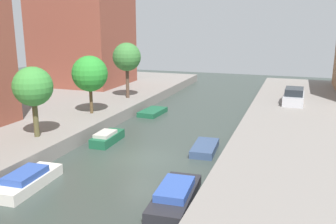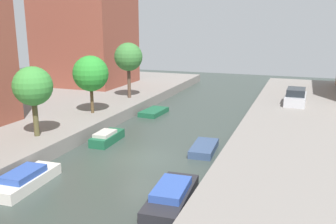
# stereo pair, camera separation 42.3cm
# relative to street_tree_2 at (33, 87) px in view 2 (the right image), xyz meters

# --- Properties ---
(ground_plane) EXTENTS (84.00, 84.00, 0.00)m
(ground_plane) POSITION_rel_street_tree_2_xyz_m (7.10, 0.87, -4.30)
(ground_plane) COLOR #333D38
(street_tree_2) EXTENTS (2.54, 2.54, 4.60)m
(street_tree_2) POSITION_rel_street_tree_2_xyz_m (0.00, 0.00, 0.00)
(street_tree_2) COLOR #4E492B
(street_tree_2) RESTS_ON quay_left
(street_tree_3) EXTENTS (2.91, 2.91, 4.75)m
(street_tree_3) POSITION_rel_street_tree_2_xyz_m (0.00, 6.83, -0.01)
(street_tree_3) COLOR brown
(street_tree_3) RESTS_ON quay_left
(street_tree_4) EXTENTS (2.78, 2.78, 5.47)m
(street_tree_4) POSITION_rel_street_tree_2_xyz_m (0.00, 13.74, 0.74)
(street_tree_4) COLOR brown
(street_tree_4) RESTS_ON quay_left
(parked_car) EXTENTS (1.91, 4.57, 1.47)m
(parked_car) POSITION_rel_street_tree_2_xyz_m (15.77, 16.58, -2.68)
(parked_car) COLOR #B7B7BC
(parked_car) RESTS_ON quay_right
(moored_boat_left_2) EXTENTS (1.73, 4.16, 0.93)m
(moored_boat_left_2) POSITION_rel_street_tree_2_xyz_m (3.21, -4.80, -3.90)
(moored_boat_left_2) COLOR beige
(moored_boat_left_2) RESTS_ON ground_plane
(moored_boat_left_3) EXTENTS (1.33, 3.21, 0.86)m
(moored_boat_left_3) POSITION_rel_street_tree_2_xyz_m (3.52, 3.00, -3.92)
(moored_boat_left_3) COLOR #195638
(moored_boat_left_3) RESTS_ON ground_plane
(moored_boat_left_4) EXTENTS (1.88, 3.34, 0.45)m
(moored_boat_left_4) POSITION_rel_street_tree_2_xyz_m (3.45, 11.83, -4.07)
(moored_boat_left_4) COLOR #195638
(moored_boat_left_4) RESTS_ON ground_plane
(moored_boat_right_2) EXTENTS (1.98, 4.70, 0.90)m
(moored_boat_right_2) POSITION_rel_street_tree_2_xyz_m (10.86, -3.81, -3.92)
(moored_boat_right_2) COLOR #232328
(moored_boat_right_2) RESTS_ON ground_plane
(moored_boat_right_3) EXTENTS (1.66, 3.34, 0.48)m
(moored_boat_right_3) POSITION_rel_street_tree_2_xyz_m (10.48, 3.56, -4.06)
(moored_boat_right_3) COLOR #33476B
(moored_boat_right_3) RESTS_ON ground_plane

